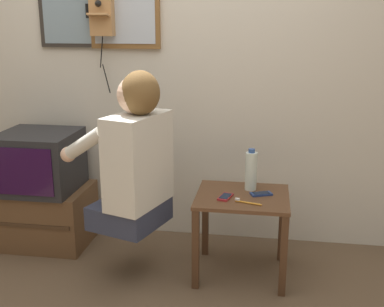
% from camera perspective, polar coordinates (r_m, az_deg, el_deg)
% --- Properties ---
extents(wall_back, '(6.80, 0.05, 2.55)m').
position_cam_1_polar(wall_back, '(3.29, -2.49, 11.57)').
color(wall_back, beige).
rests_on(wall_back, ground_plane).
extents(side_table, '(0.54, 0.47, 0.51)m').
position_cam_1_polar(side_table, '(2.89, 5.94, -6.81)').
color(side_table, '#51331E').
rests_on(side_table, ground_plane).
extents(person, '(0.61, 0.56, 0.91)m').
position_cam_1_polar(person, '(2.75, -6.83, -0.35)').
color(person, '#2D3347').
rests_on(person, ground_plane).
extents(tv_stand, '(0.60, 0.46, 0.40)m').
position_cam_1_polar(tv_stand, '(3.51, -16.90, -6.99)').
color(tv_stand, brown).
rests_on(tv_stand, ground_plane).
extents(television, '(0.49, 0.48, 0.39)m').
position_cam_1_polar(television, '(3.36, -17.66, -0.88)').
color(television, '#232326').
rests_on(television, tv_stand).
extents(wall_phone_antique, '(0.19, 0.18, 0.77)m').
position_cam_1_polar(wall_phone_antique, '(3.31, -10.62, 16.70)').
color(wall_phone_antique, '#AD7A47').
extents(framed_picture, '(0.43, 0.03, 0.38)m').
position_cam_1_polar(framed_picture, '(3.44, -14.26, 15.23)').
color(framed_picture, '#2D2823').
extents(cell_phone_held, '(0.09, 0.14, 0.01)m').
position_cam_1_polar(cell_phone_held, '(2.80, 3.99, -5.14)').
color(cell_phone_held, maroon).
rests_on(cell_phone_held, side_table).
extents(cell_phone_spare, '(0.14, 0.10, 0.01)m').
position_cam_1_polar(cell_phone_spare, '(2.87, 8.20, -4.75)').
color(cell_phone_spare, navy).
rests_on(cell_phone_spare, side_table).
extents(water_bottle, '(0.07, 0.07, 0.26)m').
position_cam_1_polar(water_bottle, '(2.92, 7.01, -2.02)').
color(water_bottle, silver).
rests_on(water_bottle, side_table).
extents(toothbrush, '(0.15, 0.05, 0.02)m').
position_cam_1_polar(toothbrush, '(2.73, 6.45, -5.74)').
color(toothbrush, orange).
rests_on(toothbrush, side_table).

